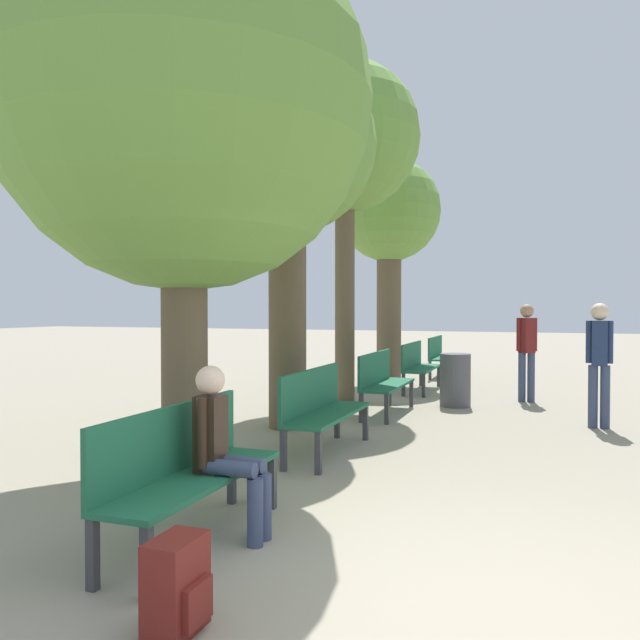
% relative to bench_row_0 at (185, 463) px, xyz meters
% --- Properties ---
extents(ground_plane, '(80.00, 80.00, 0.00)m').
position_rel_bench_row_0_xyz_m(ground_plane, '(1.99, -0.36, -0.55)').
color(ground_plane, gray).
extents(bench_row_0, '(0.47, 1.81, 0.96)m').
position_rel_bench_row_0_xyz_m(bench_row_0, '(0.00, 0.00, 0.00)').
color(bench_row_0, '#1E6042').
rests_on(bench_row_0, ground_plane).
extents(bench_row_1, '(0.47, 1.81, 0.96)m').
position_rel_bench_row_0_xyz_m(bench_row_1, '(0.00, 2.82, 0.00)').
color(bench_row_1, '#1E6042').
rests_on(bench_row_1, ground_plane).
extents(bench_row_2, '(0.47, 1.81, 0.96)m').
position_rel_bench_row_0_xyz_m(bench_row_2, '(0.00, 5.64, 0.00)').
color(bench_row_2, '#1E6042').
rests_on(bench_row_2, ground_plane).
extents(bench_row_3, '(0.47, 1.81, 0.96)m').
position_rel_bench_row_0_xyz_m(bench_row_3, '(0.00, 8.47, 0.00)').
color(bench_row_3, '#1E6042').
rests_on(bench_row_3, ground_plane).
extents(bench_row_4, '(0.47, 1.81, 0.96)m').
position_rel_bench_row_0_xyz_m(bench_row_4, '(0.00, 11.29, 0.00)').
color(bench_row_4, '#1E6042').
rests_on(bench_row_4, ground_plane).
extents(tree_row_0, '(3.70, 3.70, 5.52)m').
position_rel_bench_row_0_xyz_m(tree_row_0, '(-0.95, 1.50, 3.09)').
color(tree_row_0, brown).
rests_on(tree_row_0, ground_plane).
extents(tree_row_1, '(2.45, 2.45, 5.12)m').
position_rel_bench_row_0_xyz_m(tree_row_1, '(-0.95, 4.11, 3.21)').
color(tree_row_1, brown).
rests_on(tree_row_1, ground_plane).
extents(tree_row_2, '(2.64, 2.64, 5.99)m').
position_rel_bench_row_0_xyz_m(tree_row_2, '(-0.95, 6.71, 4.04)').
color(tree_row_2, brown).
rests_on(tree_row_2, ground_plane).
extents(tree_row_3, '(2.32, 2.32, 5.02)m').
position_rel_bench_row_0_xyz_m(tree_row_3, '(-0.95, 10.00, 3.14)').
color(tree_row_3, brown).
rests_on(tree_row_3, ground_plane).
extents(person_seated, '(0.55, 0.31, 1.24)m').
position_rel_bench_row_0_xyz_m(person_seated, '(0.24, 0.14, 0.11)').
color(person_seated, '#384260').
rests_on(person_seated, ground_plane).
extents(backpack, '(0.25, 0.34, 0.49)m').
position_rel_bench_row_0_xyz_m(backpack, '(0.65, -1.10, -0.31)').
color(backpack, maroon).
rests_on(backpack, ground_plane).
extents(pedestrian_near, '(0.35, 0.31, 1.72)m').
position_rel_bench_row_0_xyz_m(pedestrian_near, '(2.09, 7.67, 0.43)').
color(pedestrian_near, '#384260').
rests_on(pedestrian_near, ground_plane).
extents(pedestrian_mid, '(0.35, 0.24, 1.72)m').
position_rel_bench_row_0_xyz_m(pedestrian_mid, '(3.09, 5.50, 0.43)').
color(pedestrian_mid, '#384260').
rests_on(pedestrian_mid, ground_plane).
extents(trash_bin, '(0.51, 0.51, 0.88)m').
position_rel_bench_row_0_xyz_m(trash_bin, '(0.98, 6.75, -0.11)').
color(trash_bin, '#4C4C51').
rests_on(trash_bin, ground_plane).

